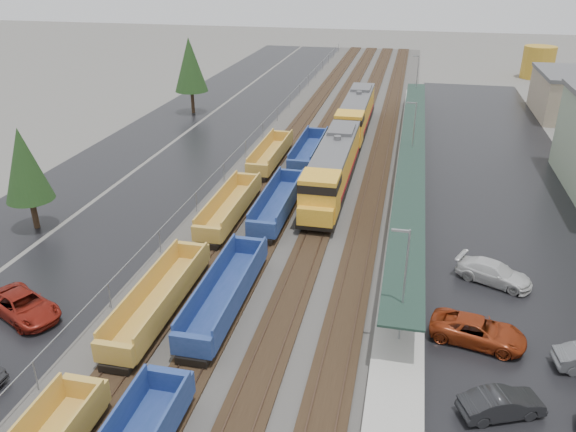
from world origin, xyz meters
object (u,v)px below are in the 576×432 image
object	(u,v)px
locomotive_trail	(356,115)
well_string_blue	(226,293)
parked_car_west_c	(23,306)
locomotive_lead	(333,169)
parked_car_east_b	(478,331)
well_string_yellow	(160,299)
storage_tank	(538,62)
parked_car_east_a	(502,404)
parked_car_east_c	(494,273)

from	to	relation	value
locomotive_trail	well_string_blue	xyz separation A→B (m)	(-4.00, -42.44, -1.46)
well_string_blue	parked_car_west_c	size ratio (longest dim) A/B	12.71
locomotive_lead	parked_car_east_b	size ratio (longest dim) A/B	3.82
well_string_blue	parked_car_east_b	size ratio (longest dim) A/B	12.97
well_string_yellow	storage_tank	bearing A→B (deg)	66.85
parked_car_east_a	parked_car_east_b	size ratio (longest dim) A/B	0.77
well_string_yellow	parked_car_east_b	xyz separation A→B (m)	(20.18, 1.41, -0.32)
well_string_blue	parked_car_east_a	distance (m)	17.99
locomotive_lead	well_string_blue	size ratio (longest dim) A/B	0.29
locomotive_trail	parked_car_west_c	xyz separation A→B (m)	(-16.65, -46.24, -1.79)
well_string_blue	parked_car_west_c	world-z (taller)	well_string_blue
well_string_yellow	well_string_blue	xyz separation A→B (m)	(4.00, 1.59, 0.02)
locomotive_trail	parked_car_east_b	size ratio (longest dim) A/B	3.82
storage_tank	parked_car_west_c	xyz separation A→B (m)	(-46.69, -91.17, -2.18)
parked_car_east_b	well_string_blue	bearing A→B (deg)	101.78
locomotive_trail	parked_car_west_c	world-z (taller)	locomotive_trail
locomotive_trail	parked_car_east_a	xyz separation A→B (m)	(12.87, -48.68, -1.88)
well_string_yellow	parked_car_west_c	distance (m)	8.93
locomotive_lead	parked_car_west_c	distance (m)	30.29
locomotive_lead	parked_car_east_c	bearing A→B (deg)	-45.52
locomotive_trail	parked_car_east_c	world-z (taller)	locomotive_trail
locomotive_trail	parked_car_east_c	xyz separation A→B (m)	(13.90, -35.16, -1.82)
parked_car_east_c	well_string_yellow	bearing A→B (deg)	135.79
well_string_blue	locomotive_lead	bearing A→B (deg)	79.43
well_string_yellow	well_string_blue	distance (m)	4.31
storage_tank	parked_car_west_c	bearing A→B (deg)	-117.12
well_string_blue	parked_car_east_c	world-z (taller)	well_string_blue
parked_car_east_b	parked_car_east_c	size ratio (longest dim) A/B	1.06
parked_car_east_c	parked_car_west_c	bearing A→B (deg)	133.67
well_string_blue	storage_tank	distance (m)	93.79
parked_car_west_c	parked_car_east_a	distance (m)	29.62
parked_car_west_c	locomotive_lead	bearing A→B (deg)	-8.45
locomotive_trail	parked_car_east_c	size ratio (longest dim) A/B	4.06
locomotive_trail	storage_tank	bearing A→B (deg)	56.24
locomotive_lead	well_string_yellow	size ratio (longest dim) A/B	0.30
well_string_blue	parked_car_east_c	bearing A→B (deg)	22.14
parked_car_west_c	parked_car_east_c	world-z (taller)	parked_car_west_c
parked_car_west_c	well_string_blue	bearing A→B (deg)	-48.32
parked_car_east_a	storage_tank	bearing A→B (deg)	-33.27
locomotive_lead	parked_car_east_b	bearing A→B (deg)	-60.60
locomotive_trail	storage_tank	world-z (taller)	storage_tank
well_string_blue	locomotive_trail	bearing A→B (deg)	84.62
storage_tank	parked_car_east_a	size ratio (longest dim) A/B	1.36
well_string_yellow	parked_car_east_c	world-z (taller)	well_string_yellow
locomotive_lead	locomotive_trail	size ratio (longest dim) A/B	1.00
well_string_yellow	storage_tank	size ratio (longest dim) A/B	12.23
locomotive_lead	well_string_yellow	world-z (taller)	locomotive_lead
well_string_yellow	parked_car_east_b	distance (m)	20.24
locomotive_trail	parked_car_east_c	distance (m)	37.85
well_string_blue	well_string_yellow	bearing A→B (deg)	-158.29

